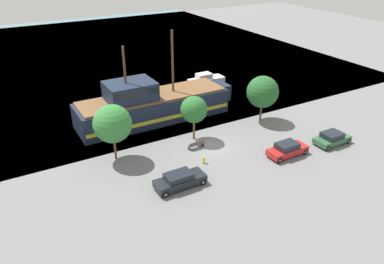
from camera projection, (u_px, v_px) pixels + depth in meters
ground_plane at (211, 146)px, 41.30m from camera, size 160.00×160.00×0.00m
water_surface at (95, 53)px, 75.35m from camera, size 80.00×80.00×0.00m
pirate_ship at (151, 105)px, 46.59m from camera, size 20.34×5.50×10.90m
moored_boat_dockside at (206, 79)px, 59.58m from camera, size 5.88×2.10×1.57m
parked_car_curb_front at (332, 138)px, 41.53m from camera, size 4.15×2.02×1.39m
parked_car_curb_mid at (180, 180)px, 34.19m from camera, size 4.77×1.89×1.45m
parked_car_curb_rear at (287, 149)px, 39.24m from camera, size 4.44×1.85×1.48m
fire_hydrant at (204, 160)px, 37.99m from camera, size 0.42×0.25×0.76m
bench_promenade_east at (196, 145)px, 40.71m from camera, size 1.86×0.45×0.85m
tree_row_east at (112, 124)px, 37.10m from camera, size 3.89×3.89×6.00m
tree_row_mideast at (194, 110)px, 41.24m from camera, size 3.00×3.00×5.14m
tree_row_midwest at (263, 92)px, 45.58m from camera, size 3.91×3.91×5.77m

